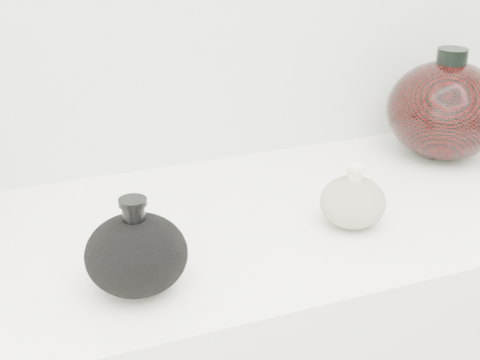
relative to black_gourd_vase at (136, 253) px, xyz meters
name	(u,v)px	position (x,y,z in m)	size (l,w,h in m)	color
black_gourd_vase	(136,253)	(0.00, 0.00, 0.00)	(0.16, 0.16, 0.13)	black
cream_gourd_vase	(353,201)	(0.35, 0.05, -0.01)	(0.12, 0.12, 0.10)	beige
right_round_pot	(445,110)	(0.65, 0.24, 0.04)	(0.24, 0.24, 0.21)	black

